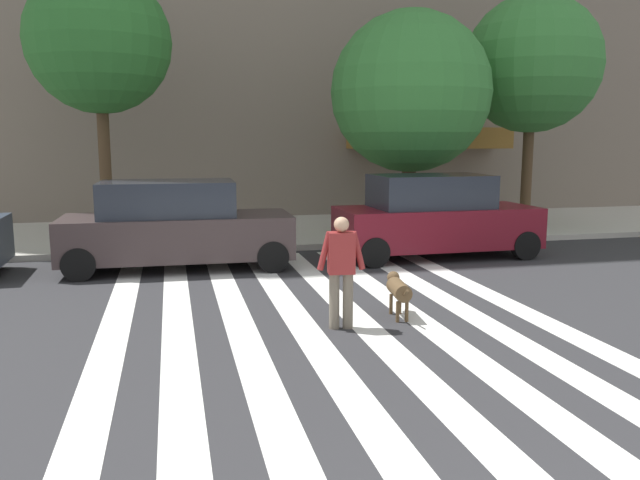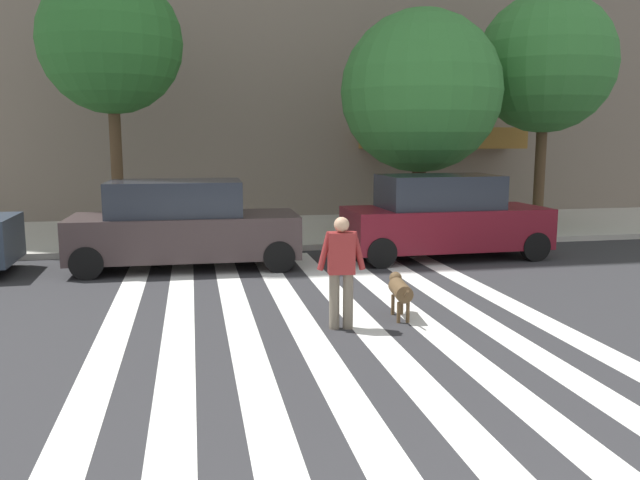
% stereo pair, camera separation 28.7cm
% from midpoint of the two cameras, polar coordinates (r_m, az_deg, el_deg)
% --- Properties ---
extents(ground_plane, '(160.00, 160.00, 0.00)m').
position_cam_midpoint_polar(ground_plane, '(9.23, 1.93, -8.21)').
color(ground_plane, '#2B2B2D').
extents(sidewalk_far, '(80.00, 6.00, 0.15)m').
position_cam_midpoint_polar(sidewalk_far, '(18.49, -4.91, 0.76)').
color(sidewalk_far, '#B1AEA2').
rests_on(sidewalk_far, ground_plane).
extents(crosswalk_stripes, '(6.75, 12.63, 0.01)m').
position_cam_midpoint_polar(crosswalk_stripes, '(9.25, 2.53, -8.15)').
color(crosswalk_stripes, silver).
rests_on(crosswalk_stripes, ground_plane).
extents(parked_car_behind_first, '(4.78, 2.02, 1.86)m').
position_cam_midpoint_polar(parked_car_behind_first, '(13.81, -11.59, 1.28)').
color(parked_car_behind_first, '#392D2D').
rests_on(parked_car_behind_first, ground_plane).
extents(parked_car_third_in_line, '(4.63, 1.99, 1.92)m').
position_cam_midpoint_polar(parked_car_third_in_line, '(14.98, 11.52, 1.95)').
color(parked_car_third_in_line, maroon).
rests_on(parked_car_third_in_line, ground_plane).
extents(street_tree_nearest, '(3.59, 3.59, 6.78)m').
position_cam_midpoint_polar(street_tree_nearest, '(17.57, -17.76, 16.43)').
color(street_tree_nearest, '#4C3823').
rests_on(street_tree_nearest, sidewalk_far).
extents(street_tree_middle, '(4.18, 4.18, 5.88)m').
position_cam_midpoint_polar(street_tree_middle, '(17.21, 9.51, 12.91)').
color(street_tree_middle, '#4C3823').
rests_on(street_tree_middle, sidewalk_far).
extents(street_tree_further, '(3.88, 3.88, 6.62)m').
position_cam_midpoint_polar(street_tree_further, '(19.69, 19.94, 14.60)').
color(street_tree_further, '#4C3823').
rests_on(street_tree_further, sidewalk_far).
extents(pedestrian_dog_walker, '(0.71, 0.28, 1.64)m').
position_cam_midpoint_polar(pedestrian_dog_walker, '(9.16, 2.82, -2.36)').
color(pedestrian_dog_walker, '#6B6051').
rests_on(pedestrian_dog_walker, ground_plane).
extents(dog_on_leash, '(0.34, 1.05, 0.65)m').
position_cam_midpoint_polar(dog_on_leash, '(9.91, 7.98, -4.42)').
color(dog_on_leash, brown).
rests_on(dog_on_leash, ground_plane).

